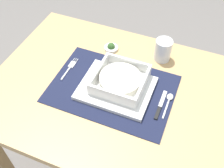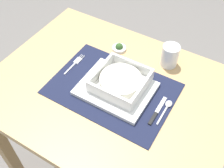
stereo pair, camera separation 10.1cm
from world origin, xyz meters
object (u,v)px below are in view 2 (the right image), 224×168
at_px(drinking_glass, 170,57).
at_px(condiment_saucer, 119,48).
at_px(fork, 76,63).
at_px(spoon, 167,106).
at_px(dining_table, 110,104).
at_px(porridge_bowl, 121,81).
at_px(butter_knife, 157,112).

relative_size(drinking_glass, condiment_saucer, 1.55).
xyz_separation_m(fork, spoon, (0.41, -0.01, 0.00)).
distance_m(dining_table, porridge_bowl, 0.15).
xyz_separation_m(porridge_bowl, condiment_saucer, (-0.11, 0.19, -0.03)).
xyz_separation_m(porridge_bowl, butter_knife, (0.17, -0.04, -0.03)).
distance_m(spoon, condiment_saucer, 0.35).
relative_size(dining_table, fork, 7.11).
distance_m(dining_table, fork, 0.22).
bearing_deg(dining_table, drinking_glass, 59.21).
distance_m(dining_table, spoon, 0.25).
bearing_deg(porridge_bowl, butter_knife, -12.14).
relative_size(porridge_bowl, drinking_glass, 1.99).
bearing_deg(dining_table, condiment_saucer, 110.72).
xyz_separation_m(dining_table, condiment_saucer, (-0.08, 0.21, 0.11)).
distance_m(fork, spoon, 0.41).
distance_m(butter_knife, drinking_glass, 0.26).
bearing_deg(drinking_glass, fork, -149.11).
relative_size(porridge_bowl, spoon, 1.59).
height_order(porridge_bowl, drinking_glass, drinking_glass).
height_order(porridge_bowl, butter_knife, porridge_bowl).
bearing_deg(fork, porridge_bowl, -4.71).
bearing_deg(fork, condiment_saucer, 57.15).
relative_size(porridge_bowl, condiment_saucer, 3.08).
bearing_deg(spoon, porridge_bowl, -177.89).
distance_m(dining_table, butter_knife, 0.23).
xyz_separation_m(fork, condiment_saucer, (0.11, 0.17, 0.00)).
bearing_deg(fork, drinking_glass, 30.96).
distance_m(porridge_bowl, spoon, 0.19).
bearing_deg(dining_table, porridge_bowl, 29.18).
relative_size(butter_knife, condiment_saucer, 2.27).
relative_size(porridge_bowl, fork, 1.43).
xyz_separation_m(drinking_glass, condiment_saucer, (-0.22, -0.03, -0.03)).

